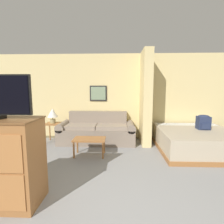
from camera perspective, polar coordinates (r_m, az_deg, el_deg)
wall_back at (r=5.43m, az=2.78°, el=4.81°), size 7.53×0.16×2.60m
wall_partition_pillar at (r=5.00m, az=10.93°, el=4.50°), size 0.24×0.86×2.60m
couch at (r=5.14m, az=-4.91°, el=-6.32°), size 2.18×0.84×0.88m
coffee_table at (r=4.15m, az=-7.38°, el=-9.27°), size 0.74×0.42×0.41m
side_table at (r=5.39m, az=-18.66°, el=-4.51°), size 0.42×0.42×0.57m
table_lamp at (r=5.33m, az=-18.83°, el=-0.56°), size 0.30×0.30×0.42m
bed at (r=4.96m, az=25.63°, el=-8.22°), size 1.86×1.92×0.53m
backpack at (r=5.02m, az=27.67°, el=-2.86°), size 0.29×0.26×0.37m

